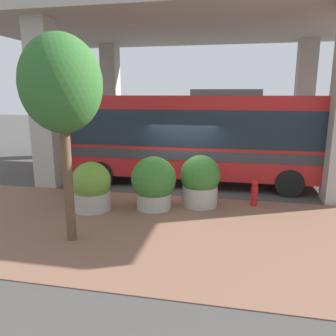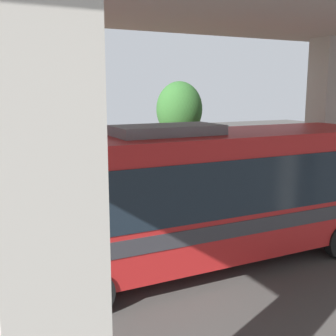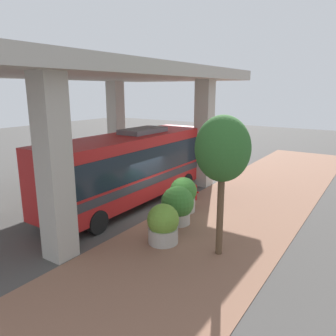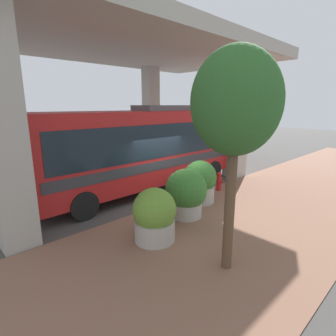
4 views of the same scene
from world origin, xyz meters
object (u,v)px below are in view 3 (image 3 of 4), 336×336
(fire_hydrant, at_px, (195,192))
(bus, at_px, (131,164))
(street_tree_near, at_px, (223,150))
(planter_middle, at_px, (183,195))
(planter_front, at_px, (178,205))
(planter_back, at_px, (163,224))

(fire_hydrant, bearing_deg, bus, 40.14)
(street_tree_near, bearing_deg, planter_middle, -41.80)
(planter_middle, bearing_deg, bus, 7.85)
(planter_front, height_order, street_tree_near, street_tree_near)
(planter_front, xyz_separation_m, planter_middle, (0.56, -1.41, -0.01))
(planter_middle, bearing_deg, fire_hydrant, -79.40)
(street_tree_near, bearing_deg, planter_back, 10.45)
(fire_hydrant, height_order, planter_middle, planter_middle)
(bus, xyz_separation_m, planter_front, (-3.43, 1.02, -1.20))
(planter_back, bearing_deg, fire_hydrant, -74.33)
(fire_hydrant, relative_size, planter_middle, 0.52)
(fire_hydrant, xyz_separation_m, planter_back, (-1.41, 5.03, 0.31))
(fire_hydrant, relative_size, street_tree_near, 0.18)
(planter_back, bearing_deg, planter_middle, -71.72)
(bus, distance_m, planter_front, 3.77)
(fire_hydrant, relative_size, planter_front, 0.51)
(bus, relative_size, planter_front, 6.21)
(bus, height_order, street_tree_near, street_tree_near)
(bus, bearing_deg, planter_back, 143.86)
(fire_hydrant, distance_m, planter_front, 3.31)
(fire_hydrant, distance_m, planter_middle, 1.82)
(bus, xyz_separation_m, fire_hydrant, (-2.54, -2.15, -1.60))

